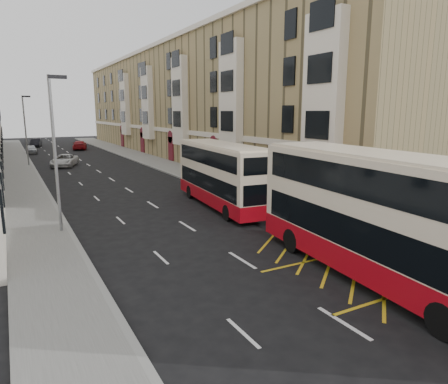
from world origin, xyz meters
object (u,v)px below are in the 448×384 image
street_lamp_near (55,146)px  car_red (80,145)px  car_dark (36,143)px  double_decker_rear (222,175)px  litter_bin (430,246)px  street_lamp_far (26,127)px  double_decker_front (380,217)px  white_van (65,160)px  pedestrian_far (391,220)px  car_silver (31,149)px

street_lamp_near → car_red: street_lamp_near is taller
car_dark → car_red: 11.07m
double_decker_rear → litter_bin: size_ratio=11.13×
street_lamp_far → double_decker_front: size_ratio=0.64×
double_decker_front → white_van: 40.66m
pedestrian_far → car_red: (-5.49, 58.44, -0.29)m
street_lamp_far → car_red: (8.80, 19.27, -3.89)m
street_lamp_far → car_silver: size_ratio=2.03×
double_decker_rear → car_dark: double_decker_rear is taller
double_decker_rear → car_red: double_decker_rear is taller
car_silver → car_dark: size_ratio=0.88×
car_red → white_van: bearing=89.0°
double_decker_front → double_decker_rear: bearing=93.1°
litter_bin → car_red: car_red is taller
street_lamp_far → double_decker_rear: 30.69m
double_decker_front → white_van: bearing=104.0°
double_decker_front → street_lamp_far: bearing=108.4°
double_decker_front → street_lamp_near: bearing=134.1°
street_lamp_near → double_decker_rear: bearing=6.6°
double_decker_rear → white_van: (-6.63, 26.75, -1.47)m
double_decker_front → car_dark: 71.07m
street_lamp_near → double_decker_rear: 10.67m
double_decker_rear → car_dark: bearing=102.7°
street_lamp_near → litter_bin: size_ratio=8.18×
street_lamp_near → street_lamp_far: (0.00, 30.00, 0.00)m
litter_bin → white_van: bearing=103.9°
car_silver → double_decker_front: bearing=-79.3°
car_silver → pedestrian_far: bearing=-74.3°
white_van → car_dark: 30.55m
street_lamp_far → white_van: size_ratio=1.58×
pedestrian_far → double_decker_rear: bearing=-58.5°
car_dark → car_red: (6.16, -9.20, 0.00)m
street_lamp_near → street_lamp_far: same height
litter_bin → car_silver: car_silver is taller
street_lamp_near → double_decker_front: bearing=-51.3°
street_lamp_far → car_red: 21.54m
double_decker_front → car_silver: bearing=103.8°
double_decker_rear → pedestrian_far: bearing=-63.9°
street_lamp_near → pedestrian_far: (14.29, -9.17, -3.61)m
street_lamp_far → pedestrian_far: size_ratio=4.55×
double_decker_front → double_decker_rear: 13.42m
car_dark → car_red: car_red is taller
street_lamp_near → double_decker_front: (9.79, -12.21, -2.15)m
street_lamp_far → double_decker_front: street_lamp_far is taller
white_van → car_red: 21.93m
double_decker_front → pedestrian_far: bearing=39.4°
street_lamp_far → double_decker_rear: bearing=-70.3°
pedestrian_far → car_silver: size_ratio=0.45×
double_decker_front → pedestrian_far: size_ratio=7.07×
double_decker_front → car_dark: bearing=101.1°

